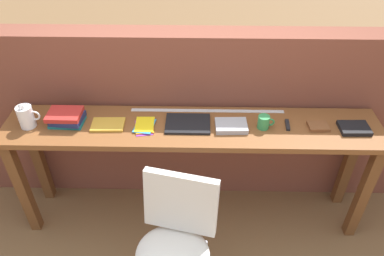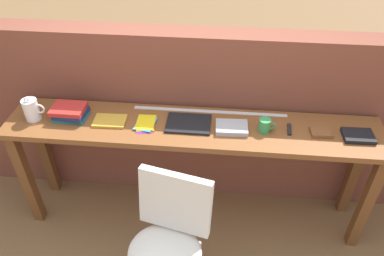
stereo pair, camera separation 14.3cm
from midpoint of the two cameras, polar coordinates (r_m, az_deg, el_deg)
ground_plane at (r=2.89m, az=0.98°, el=-17.37°), size 40.00×40.00×0.00m
brick_wall_back at (r=2.84m, az=2.20°, el=1.51°), size 6.00×0.20×1.39m
sideboard at (r=2.54m, az=1.72°, el=-2.18°), size 2.50×0.44×0.88m
chair_white_moulded at (r=2.29m, az=-1.75°, el=-16.10°), size 0.53×0.54×0.89m
pitcher_white at (r=2.66m, az=-21.86°, el=2.62°), size 0.14×0.10×0.18m
book_stack_leftmost at (r=2.61m, az=-16.62°, el=2.30°), size 0.23×0.18×0.09m
magazine_cycling at (r=2.53m, az=-10.83°, el=1.04°), size 0.22×0.15×0.02m
pamphlet_pile_colourful at (r=2.47m, az=-5.49°, el=0.61°), size 0.14×0.20×0.01m
book_open_centre at (r=2.46m, az=1.13°, el=0.65°), size 0.29×0.22×0.02m
book_grey_hardcover at (r=2.43m, az=7.74°, el=0.01°), size 0.21×0.16×0.03m
mug at (r=2.44m, az=12.71°, el=0.35°), size 0.11×0.08×0.09m
multitool_folded at (r=2.51m, az=16.19°, el=-0.24°), size 0.03×0.11×0.02m
leather_journal_brown at (r=2.54m, az=20.58°, el=-0.66°), size 0.14×0.11×0.02m
book_repair_rightmost at (r=2.60m, az=25.44°, el=-1.13°), size 0.19×0.15×0.03m
ruler_metal_back_edge at (r=2.59m, az=4.31°, el=2.50°), size 1.06×0.03×0.00m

